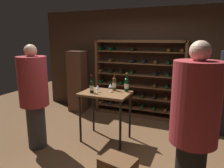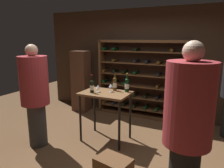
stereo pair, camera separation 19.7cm
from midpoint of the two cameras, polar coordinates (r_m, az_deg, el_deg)
The scene contains 12 objects.
ground_plane at distance 4.02m, azimuth -1.25°, elevation -17.13°, with size 10.11×10.11×0.00m, color brown.
back_wall at distance 5.48m, azimuth 7.55°, elevation 5.67°, with size 5.84×0.10×2.71m, color #3D2B1E.
wine_rack at distance 5.36m, azimuth 6.04°, elevation 1.20°, with size 2.29×0.32×1.93m.
tasting_table at distance 4.04m, azimuth -3.19°, elevation -4.14°, with size 0.92×0.64×0.97m.
person_host_in_suit at distance 4.00m, azimuth -21.71°, elevation -2.29°, with size 0.51×0.50×1.88m.
person_bystander_dark_jacket at distance 2.48m, azimuth 19.18°, elevation -9.76°, with size 0.52×0.52×1.96m.
display_cabinet at distance 5.81m, azimuth -10.31°, elevation 0.65°, with size 0.44×0.36×1.64m, color #4C2D1E.
wine_bottle_red_label at distance 3.97m, azimuth -6.93°, elevation -0.65°, with size 0.08×0.08×0.34m.
wine_bottle_black_capsule at distance 4.13m, azimuth -0.76°, elevation 0.09°, with size 0.08×0.08×0.36m.
wine_bottle_green_slim at distance 4.04m, azimuth 2.58°, elevation -0.19°, with size 0.08×0.08×0.36m.
wine_glass_stemmed_left at distance 4.02m, azimuth -5.31°, elevation -0.83°, with size 0.08×0.08×0.14m.
wine_glass_stemmed_center at distance 4.03m, azimuth -1.79°, elevation -0.51°, with size 0.08×0.08×0.16m.
Camera 1 is at (1.35, -3.23, 1.98)m, focal length 33.79 mm.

